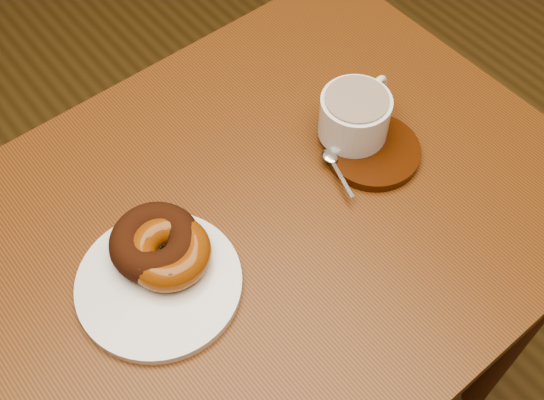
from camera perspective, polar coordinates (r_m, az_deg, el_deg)
ground at (r=1.78m, az=-14.86°, el=-13.01°), size 6.00×6.00×0.00m
cafe_table at (r=1.03m, az=-0.87°, el=-5.40°), size 0.90×0.68×0.83m
donut_plate at (r=0.87m, az=-9.42°, el=-6.91°), size 0.22×0.22×0.01m
donut_cinnamon at (r=0.87m, az=-9.74°, el=-3.53°), size 0.15×0.15×0.04m
donut_caramel at (r=0.86m, az=-8.65°, el=-4.34°), size 0.13×0.13×0.04m
saucer at (r=0.99m, az=8.44°, el=4.06°), size 0.17×0.17×0.01m
coffee_cup at (r=0.97m, az=6.98°, el=7.09°), size 0.13×0.10×0.07m
teaspoon at (r=0.96m, az=5.02°, el=3.30°), size 0.03×0.09×0.01m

